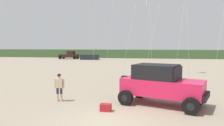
{
  "coord_description": "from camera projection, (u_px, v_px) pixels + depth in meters",
  "views": [
    {
      "loc": [
        1.82,
        -9.2,
        3.33
      ],
      "look_at": [
        -0.48,
        4.15,
        2.25
      ],
      "focal_mm": 35.53,
      "sensor_mm": 36.0,
      "label": 1
    }
  ],
  "objects": [
    {
      "name": "distant_pickup",
      "position": [
        69.0,
        55.0,
        54.15
      ],
      "size": [
        4.65,
        2.48,
        1.98
      ],
      "color": "black",
      "rests_on": "ground_plane"
    },
    {
      "name": "jeep",
      "position": [
        161.0,
        84.0,
        12.33
      ],
      "size": [
        5.0,
        3.7,
        2.26
      ],
      "color": "#EA2151",
      "rests_on": "ground_plane"
    },
    {
      "name": "dune_ridge",
      "position": [
        143.0,
        54.0,
        59.28
      ],
      "size": [
        90.0,
        6.22,
        2.17
      ],
      "primitive_type": "cube",
      "color": "#426038",
      "rests_on": "ground_plane"
    },
    {
      "name": "cooler_box",
      "position": [
        106.0,
        107.0,
        11.21
      ],
      "size": [
        0.56,
        0.36,
        0.38
      ],
      "primitive_type": "cube",
      "rotation": [
        0.0,
        0.0,
        -0.0
      ],
      "color": "#B21E23",
      "rests_on": "ground_plane"
    },
    {
      "name": "person_watching",
      "position": [
        59.0,
        86.0,
        13.12
      ],
      "size": [
        0.62,
        0.35,
        1.67
      ],
      "color": "#DBB28E",
      "rests_on": "ground_plane"
    },
    {
      "name": "ground_plane",
      "position": [
        107.0,
        122.0,
        9.61
      ],
      "size": [
        220.0,
        220.0,
        0.0
      ],
      "primitive_type": "plane",
      "color": "gray"
    },
    {
      "name": "distant_sedan",
      "position": [
        90.0,
        57.0,
        51.3
      ],
      "size": [
        4.34,
        2.08,
        1.2
      ],
      "primitive_type": "cube",
      "rotation": [
        0.0,
        0.0,
        0.09
      ],
      "color": "#1E232D",
      "rests_on": "ground_plane"
    }
  ]
}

